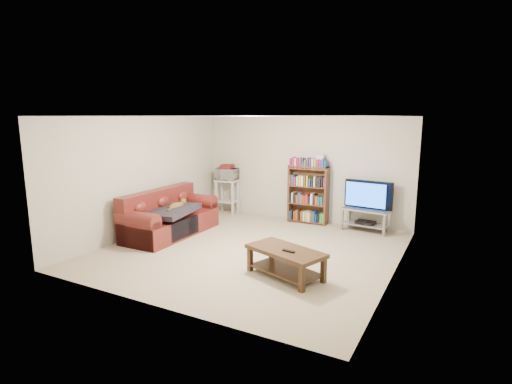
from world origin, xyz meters
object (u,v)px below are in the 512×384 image
Objects in this scene: sofa at (168,219)px; tv_stand at (366,216)px; bookshelf at (308,194)px; coffee_table at (286,257)px.

tv_stand is (3.54, 2.13, 0.00)m from sofa.
bookshelf is (-1.33, 0.08, 0.35)m from tv_stand.
tv_stand is 0.76× the size of bookshelf.
bookshelf reaches higher than coffee_table.
tv_stand reaches higher than coffee_table.
sofa is 1.63× the size of coffee_table.
coffee_table is at bearing -17.76° from sofa.
sofa reaches higher than tv_stand.
sofa is 2.16× the size of tv_stand.
coffee_table is 1.32× the size of tv_stand.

